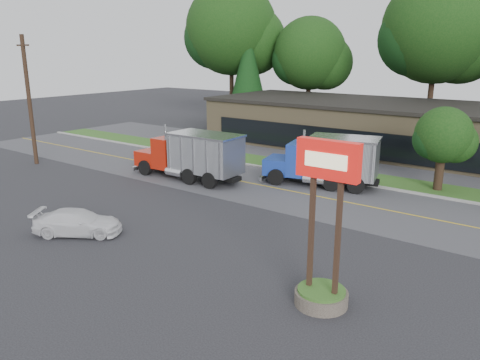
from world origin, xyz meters
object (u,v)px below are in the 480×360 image
object	(u,v)px
utility_pole	(29,100)
dump_truck_blue	(327,160)
bilo_sign	(323,252)
rally_car	(78,222)
dump_truck_red	(193,154)

from	to	relation	value
utility_pole	dump_truck_blue	size ratio (longest dim) A/B	1.27
bilo_sign	dump_truck_blue	xyz separation A→B (m)	(-6.77, 14.05, -0.22)
utility_pole	rally_car	world-z (taller)	utility_pole
dump_truck_blue	rally_car	distance (m)	16.33
dump_truck_blue	bilo_sign	bearing A→B (deg)	101.71
bilo_sign	dump_truck_blue	size ratio (longest dim) A/B	0.76
dump_truck_red	rally_car	size ratio (longest dim) A/B	2.02
dump_truck_blue	rally_car	xyz separation A→B (m)	(-5.94, -15.17, -1.18)
bilo_sign	dump_truck_red	distance (m)	18.04
dump_truck_red	utility_pole	bearing A→B (deg)	15.05
rally_car	dump_truck_red	bearing A→B (deg)	-22.12
utility_pole	dump_truck_red	world-z (taller)	utility_pole
dump_truck_red	dump_truck_blue	xyz separation A→B (m)	(8.29, 4.13, -0.01)
bilo_sign	dump_truck_red	size ratio (longest dim) A/B	0.69
bilo_sign	rally_car	distance (m)	12.84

